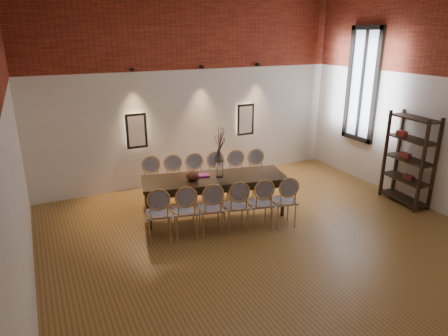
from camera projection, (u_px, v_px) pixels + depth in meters
name	position (u px, v px, depth m)	size (l,w,h in m)	color
floor	(276.00, 248.00, 6.37)	(7.00, 7.00, 0.02)	olive
wall_back	(191.00, 93.00, 8.74)	(7.00, 0.10, 4.00)	silver
wall_left	(4.00, 156.00, 4.25)	(0.10, 7.00, 4.00)	silver
wall_right	(447.00, 106.00, 7.20)	(0.10, 7.00, 4.00)	silver
brick_band_back	(191.00, 32.00, 8.28)	(7.00, 0.02, 1.50)	maroon
niche_left	(136.00, 131.00, 8.35)	(0.36, 0.06, 0.66)	#FFEAC6
niche_right	(245.00, 119.00, 9.42)	(0.36, 0.06, 0.66)	#FFEAC6
spot_fixture_left	(132.00, 70.00, 7.92)	(0.08, 0.08, 0.10)	black
spot_fixture_mid	(202.00, 67.00, 8.54)	(0.08, 0.08, 0.10)	black
spot_fixture_right	(258.00, 65.00, 9.12)	(0.08, 0.08, 0.10)	black
window_glass	(363.00, 85.00, 8.81)	(0.02, 0.78, 2.38)	silver
window_frame	(362.00, 85.00, 8.80)	(0.08, 0.90, 2.50)	black
window_mullion	(362.00, 85.00, 8.80)	(0.06, 0.06, 2.40)	black
dining_table	(215.00, 196.00, 7.39)	(2.60, 0.84, 0.75)	black
chair_near_a	(159.00, 213.00, 6.48)	(0.44, 0.44, 0.94)	tan
chair_near_b	(185.00, 210.00, 6.57)	(0.44, 0.44, 0.94)	tan
chair_near_c	(211.00, 208.00, 6.67)	(0.44, 0.44, 0.94)	tan
chair_near_d	(236.00, 205.00, 6.77)	(0.44, 0.44, 0.94)	tan
chair_near_e	(260.00, 203.00, 6.86)	(0.44, 0.44, 0.94)	tan
chair_near_f	(284.00, 201.00, 6.96)	(0.44, 0.44, 0.94)	tan
chair_far_a	(153.00, 183.00, 7.76)	(0.44, 0.44, 0.94)	tan
chair_far_b	(175.00, 181.00, 7.86)	(0.44, 0.44, 0.94)	tan
chair_far_c	(196.00, 180.00, 7.95)	(0.44, 0.44, 0.94)	tan
chair_far_d	(218.00, 178.00, 8.05)	(0.44, 0.44, 0.94)	tan
chair_far_e	(238.00, 176.00, 8.15)	(0.44, 0.44, 0.94)	tan
chair_far_f	(258.00, 174.00, 8.24)	(0.44, 0.44, 0.94)	tan
vase	(220.00, 169.00, 7.24)	(0.14, 0.14, 0.30)	silver
dried_branches	(219.00, 145.00, 7.10)	(0.50, 0.50, 0.70)	#43362C
bowl	(192.00, 175.00, 7.10)	(0.24, 0.24, 0.18)	brown
book	(202.00, 175.00, 7.31)	(0.26, 0.18, 0.03)	#901B78
shelving_rack	(409.00, 160.00, 7.78)	(0.38, 1.00, 1.80)	black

